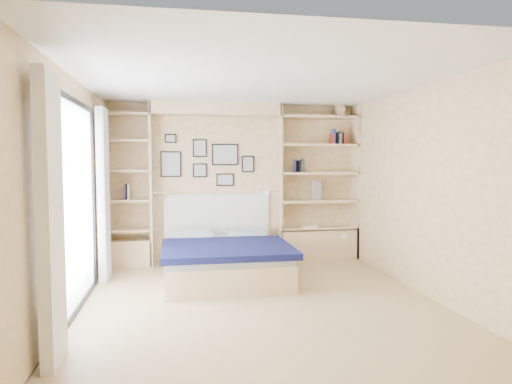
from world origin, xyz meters
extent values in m
plane|color=tan|center=(0.00, 0.00, 0.00)|extent=(4.50, 4.50, 0.00)
plane|color=beige|center=(0.00, 2.25, 1.25)|extent=(4.00, 0.00, 4.00)
plane|color=beige|center=(0.00, -2.25, 1.25)|extent=(4.00, 0.00, 4.00)
plane|color=beige|center=(-2.00, 0.00, 1.25)|extent=(0.00, 4.50, 4.50)
plane|color=beige|center=(2.00, 0.00, 1.25)|extent=(0.00, 4.50, 4.50)
plane|color=white|center=(0.00, 0.00, 2.50)|extent=(4.50, 4.50, 0.00)
cube|color=tan|center=(-1.30, 2.08, 1.25)|extent=(0.04, 0.35, 2.50)
cube|color=tan|center=(0.70, 2.08, 1.25)|extent=(0.04, 0.35, 2.50)
cube|color=tan|center=(-0.30, 2.08, 2.40)|extent=(2.00, 0.35, 0.20)
cube|color=tan|center=(1.98, 2.08, 1.25)|extent=(0.04, 0.35, 2.50)
cube|color=tan|center=(-1.98, 2.08, 1.25)|extent=(0.04, 0.35, 2.50)
cube|color=tan|center=(1.35, 2.08, 0.25)|extent=(1.30, 0.35, 0.50)
cube|color=tan|center=(-1.65, 2.08, 0.20)|extent=(0.70, 0.35, 0.40)
cube|color=black|center=(-1.97, 0.00, 2.23)|extent=(0.04, 2.08, 0.06)
cube|color=black|center=(-1.97, 0.00, 0.03)|extent=(0.04, 2.08, 0.06)
cube|color=black|center=(-1.97, -1.02, 1.10)|extent=(0.04, 0.06, 2.20)
cube|color=black|center=(-1.97, 1.02, 1.10)|extent=(0.04, 0.06, 2.20)
cube|color=silver|center=(-1.98, 0.00, 1.12)|extent=(0.01, 2.00, 2.20)
cube|color=white|center=(-1.88, -1.30, 1.15)|extent=(0.10, 0.45, 2.30)
cube|color=white|center=(-1.88, 1.30, 1.15)|extent=(0.10, 0.45, 2.30)
cube|color=tan|center=(1.35, 2.08, 0.50)|extent=(1.30, 0.35, 0.04)
cube|color=tan|center=(1.35, 2.08, 0.95)|extent=(1.30, 0.35, 0.04)
cube|color=tan|center=(1.35, 2.08, 1.40)|extent=(1.30, 0.35, 0.04)
cube|color=tan|center=(1.35, 2.08, 1.85)|extent=(1.30, 0.35, 0.04)
cube|color=tan|center=(1.35, 2.08, 2.30)|extent=(1.30, 0.35, 0.04)
cube|color=tan|center=(-1.65, 2.08, 0.55)|extent=(0.70, 0.35, 0.04)
cube|color=tan|center=(-1.65, 2.08, 1.00)|extent=(0.70, 0.35, 0.04)
cube|color=tan|center=(-1.65, 2.08, 1.45)|extent=(0.70, 0.35, 0.04)
cube|color=tan|center=(-1.65, 2.08, 1.90)|extent=(0.70, 0.35, 0.04)
cube|color=tan|center=(-1.65, 2.08, 2.30)|extent=(0.70, 0.35, 0.04)
cube|color=tan|center=(-0.28, 1.13, 0.17)|extent=(1.57, 1.96, 0.34)
cube|color=#B5BCC6|center=(-0.28, 1.13, 0.39)|extent=(1.53, 1.92, 0.10)
cube|color=#0D0F38|center=(-0.28, 0.80, 0.46)|extent=(1.67, 1.37, 0.08)
cube|color=#B5BCC6|center=(-0.67, 1.82, 0.50)|extent=(0.54, 0.39, 0.12)
cube|color=#B5BCC6|center=(0.11, 1.82, 0.50)|extent=(0.54, 0.39, 0.12)
cube|color=white|center=(-0.28, 2.22, 0.72)|extent=(1.67, 0.04, 0.70)
cube|color=black|center=(-1.00, 2.23, 1.55)|extent=(0.32, 0.02, 0.40)
cube|color=gray|center=(-1.00, 2.21, 1.55)|extent=(0.28, 0.01, 0.36)
cube|color=black|center=(-0.55, 2.23, 1.80)|extent=(0.22, 0.02, 0.28)
cube|color=gray|center=(-0.55, 2.21, 1.80)|extent=(0.18, 0.01, 0.24)
cube|color=black|center=(-0.55, 2.23, 1.45)|extent=(0.22, 0.02, 0.22)
cube|color=gray|center=(-0.55, 2.21, 1.45)|extent=(0.18, 0.01, 0.18)
cube|color=black|center=(-0.15, 2.23, 1.70)|extent=(0.42, 0.02, 0.34)
cube|color=gray|center=(-0.15, 2.21, 1.70)|extent=(0.38, 0.01, 0.30)
cube|color=black|center=(-0.15, 2.23, 1.30)|extent=(0.28, 0.02, 0.20)
cube|color=gray|center=(-0.15, 2.21, 1.30)|extent=(0.24, 0.01, 0.16)
cube|color=black|center=(0.22, 2.23, 1.55)|extent=(0.20, 0.02, 0.26)
cube|color=gray|center=(0.22, 2.21, 1.55)|extent=(0.16, 0.01, 0.22)
cube|color=black|center=(-1.00, 2.23, 1.95)|extent=(0.18, 0.02, 0.14)
cube|color=gray|center=(-1.00, 2.21, 1.95)|extent=(0.14, 0.01, 0.10)
cylinder|color=silver|center=(-1.16, 2.00, 1.12)|extent=(0.20, 0.02, 0.02)
cone|color=white|center=(-1.06, 2.00, 1.10)|extent=(0.13, 0.12, 0.15)
cylinder|color=silver|center=(0.56, 2.00, 1.12)|extent=(0.20, 0.02, 0.02)
cone|color=white|center=(0.46, 2.00, 1.10)|extent=(0.13, 0.12, 0.15)
cube|color=#A51E1E|center=(0.97, 2.07, 1.51)|extent=(0.02, 0.15, 0.19)
cube|color=navy|center=(0.97, 2.07, 1.52)|extent=(0.03, 0.15, 0.20)
cube|color=black|center=(1.04, 2.07, 1.52)|extent=(0.03, 0.15, 0.19)
cube|color=#BAB38D|center=(1.07, 2.07, 1.51)|extent=(0.04, 0.15, 0.17)
cube|color=#24594F|center=(1.08, 2.07, 1.53)|extent=(0.03, 0.15, 0.22)
cube|color=#A51E1E|center=(1.57, 2.07, 1.96)|extent=(0.02, 0.15, 0.18)
cube|color=navy|center=(1.60, 2.07, 1.99)|extent=(0.03, 0.15, 0.24)
cube|color=black|center=(1.66, 2.07, 1.96)|extent=(0.03, 0.15, 0.19)
cube|color=#BFB28C|center=(1.68, 2.07, 1.95)|extent=(0.04, 0.15, 0.17)
cube|color=#26593F|center=(1.71, 2.07, 1.97)|extent=(0.03, 0.15, 0.20)
cube|color=#A51E1E|center=(1.78, 2.07, 1.97)|extent=(0.03, 0.15, 0.19)
cube|color=navy|center=(-1.70, 2.07, 1.12)|extent=(0.02, 0.15, 0.19)
cube|color=black|center=(-1.67, 2.07, 1.14)|extent=(0.03, 0.15, 0.23)
cube|color=#BFB28C|center=(-1.63, 2.07, 1.13)|extent=(0.03, 0.15, 0.22)
cube|color=tan|center=(1.70, 2.07, 2.40)|extent=(0.13, 0.13, 0.15)
cone|color=tan|center=(1.70, 2.07, 2.51)|extent=(0.20, 0.20, 0.08)
cube|color=slate|center=(1.32, 2.07, 1.12)|extent=(0.12, 0.12, 0.30)
cube|color=white|center=(1.20, 2.02, 0.54)|extent=(0.22, 0.16, 0.03)
cylinder|color=tan|center=(-2.98, 1.08, 0.27)|extent=(0.08, 0.29, 0.58)
camera|label=1|loc=(-0.91, -5.03, 1.61)|focal=32.00mm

